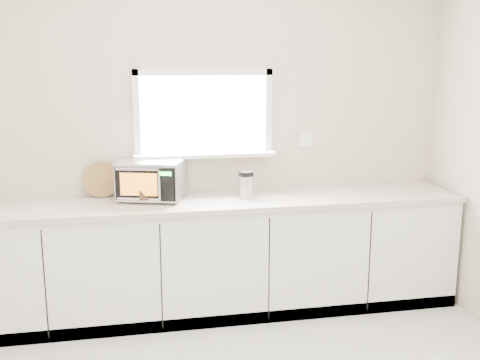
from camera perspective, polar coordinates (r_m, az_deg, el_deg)
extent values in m
cube|color=beige|center=(4.52, -3.70, 4.22)|extent=(4.00, 0.02, 2.70)
cube|color=white|center=(4.48, -3.71, 6.73)|extent=(1.00, 0.02, 0.60)
cube|color=white|center=(4.46, -3.54, 2.56)|extent=(1.12, 0.16, 0.03)
cube|color=white|center=(4.45, -3.74, 10.88)|extent=(1.10, 0.04, 0.05)
cube|color=white|center=(4.51, -3.63, 2.60)|extent=(1.10, 0.04, 0.05)
cube|color=white|center=(4.43, -10.47, 6.50)|extent=(0.05, 0.04, 0.70)
cube|color=white|center=(4.57, 2.91, 6.83)|extent=(0.05, 0.04, 0.70)
cube|color=white|center=(4.70, 6.68, 4.09)|extent=(0.12, 0.01, 0.12)
cube|color=silver|center=(4.45, -3.03, -7.99)|extent=(3.92, 0.60, 0.88)
cube|color=beige|center=(4.30, -3.08, -2.27)|extent=(3.92, 0.64, 0.04)
cylinder|color=black|center=(4.29, -11.93, -2.18)|extent=(0.02, 0.02, 0.01)
cylinder|color=black|center=(4.55, -10.86, -1.33)|extent=(0.02, 0.02, 0.01)
cylinder|color=black|center=(4.19, -6.80, -2.35)|extent=(0.02, 0.02, 0.01)
cylinder|color=black|center=(4.46, -6.00, -1.46)|extent=(0.02, 0.02, 0.01)
cube|color=#BABDC1|center=(4.34, -8.97, 0.08)|extent=(0.55, 0.48, 0.28)
cube|color=black|center=(4.16, -9.62, -0.44)|extent=(0.43, 0.14, 0.25)
cube|color=orange|center=(4.17, -10.26, -0.44)|extent=(0.27, 0.09, 0.17)
cylinder|color=silver|center=(4.11, -8.20, -0.55)|extent=(0.02, 0.02, 0.22)
cube|color=black|center=(4.12, -7.50, -0.50)|extent=(0.11, 0.04, 0.24)
cube|color=#19FF33|center=(4.10, -7.55, 0.63)|extent=(0.08, 0.03, 0.03)
cube|color=silver|center=(4.31, -9.04, 1.96)|extent=(0.55, 0.48, 0.01)
cube|color=#3F2C16|center=(4.25, -9.63, -0.69)|extent=(0.09, 0.20, 0.24)
cube|color=black|center=(4.19, -10.03, 0.43)|extent=(0.01, 0.04, 0.09)
cube|color=black|center=(4.18, -9.66, 0.57)|extent=(0.01, 0.04, 0.09)
cube|color=black|center=(4.19, -9.27, 0.34)|extent=(0.01, 0.04, 0.09)
cube|color=black|center=(4.18, -9.86, 0.82)|extent=(0.01, 0.04, 0.09)
cube|color=black|center=(4.18, -9.41, 0.83)|extent=(0.01, 0.04, 0.09)
cylinder|color=olive|center=(4.48, -13.92, 0.06)|extent=(0.28, 0.07, 0.28)
cylinder|color=#BABDC1|center=(4.35, 0.60, -0.68)|extent=(0.12, 0.12, 0.17)
cylinder|color=black|center=(4.32, 0.60, 0.69)|extent=(0.12, 0.12, 0.04)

